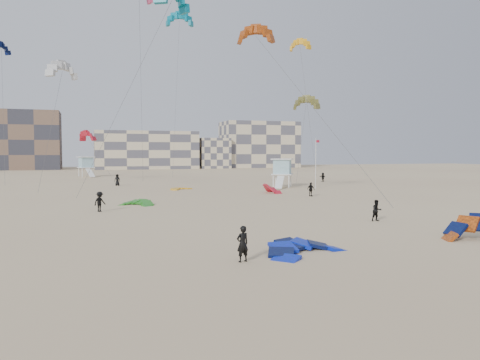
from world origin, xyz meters
name	(u,v)px	position (x,y,z in m)	size (l,w,h in m)	color
ground	(238,248)	(0.00, 0.00, 0.00)	(320.00, 320.00, 0.00)	beige
kite_ground_blue	(304,253)	(2.86, -2.22, 0.00)	(4.36, 4.48, 1.04)	#1116E1
kite_ground_green	(137,205)	(-3.25, 22.97, 0.00)	(3.47, 3.60, 0.95)	#2F9020
kite_ground_red_far	(272,193)	(14.82, 31.93, 0.00)	(3.44, 3.08, 1.89)	red
kite_ground_yellow	(180,190)	(4.52, 41.05, 0.00)	(3.10, 3.26, 0.40)	yellow
kitesurfer_main	(243,244)	(-0.81, -3.18, 0.87)	(0.63, 0.41, 1.73)	black
kitesurfer_b	(377,211)	(13.04, 6.26, 0.81)	(0.79, 0.61, 1.62)	black
kitesurfer_c	(100,202)	(-6.83, 18.66, 0.89)	(1.15, 0.66, 1.77)	black
kitesurfer_d	(311,189)	(17.41, 26.06, 0.83)	(0.98, 0.41, 1.67)	black
kitesurfer_e	(117,180)	(-3.46, 51.72, 0.92)	(0.90, 0.58, 1.84)	black
kitesurfer_f	(323,177)	(32.24, 51.01, 0.82)	(1.52, 0.48, 1.63)	black
kite_fly_orange	(256,36)	(9.62, 24.00, 17.75)	(7.29, 20.72, 18.23)	#E45911
kite_fly_grey	(62,71)	(-10.66, 39.31, 15.39)	(5.61, 13.11, 15.75)	white
kite_fly_olive	(306,104)	(20.14, 33.17, 11.71)	(4.91, 4.91, 11.93)	olive
kite_fly_yellow	(300,46)	(25.87, 47.46, 22.86)	(8.41, 7.79, 22.94)	yellow
kite_fly_navy	(1,49)	(-19.64, 53.21, 20.49)	(4.25, 12.66, 20.61)	#061746
kite_fly_teal_b	(179,20)	(7.60, 57.01, 27.93)	(5.38, 5.14, 28.23)	#078FA1
kite_fly_red	(87,137)	(-7.87, 66.40, 8.11)	(6.52, 11.74, 8.72)	red
lifeguard_tower_near	(282,173)	(19.91, 40.56, 2.14)	(4.18, 6.48, 4.31)	white
lifeguard_tower_far	(86,167)	(-8.29, 81.82, 2.16)	(3.88, 6.40, 4.35)	white
flagpole	(316,162)	(23.54, 36.81, 3.84)	(0.59, 0.09, 7.30)	white
condo_west_b	(12,140)	(-30.00, 134.00, 9.00)	(28.00, 14.00, 18.00)	brown
condo_mid	(146,150)	(10.00, 130.00, 6.00)	(32.00, 16.00, 12.00)	beige
condo_east	(259,145)	(50.00, 132.00, 8.00)	(26.00, 14.00, 16.00)	beige
condo_fill_right	(213,153)	(32.00, 128.00, 5.00)	(10.00, 10.00, 10.00)	beige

